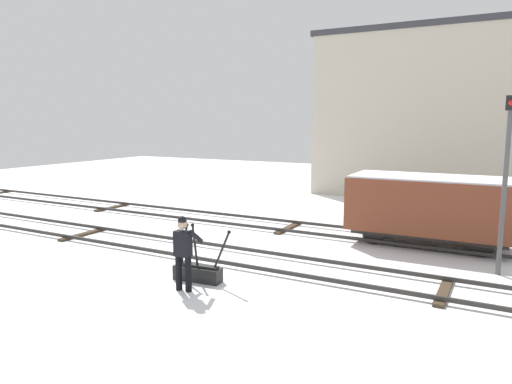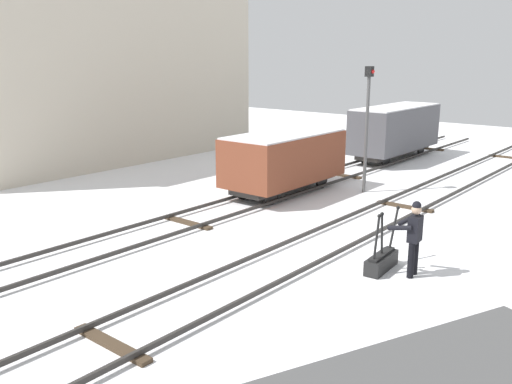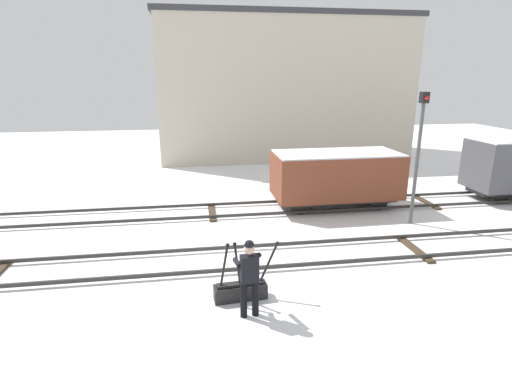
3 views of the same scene
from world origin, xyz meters
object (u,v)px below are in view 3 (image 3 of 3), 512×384
at_px(signal_post, 419,147).
at_px(freight_car_near_switch, 336,176).
at_px(rail_worker, 249,273).
at_px(switch_lever_frame, 241,289).

relative_size(signal_post, freight_car_near_switch, 0.93).
height_order(signal_post, freight_car_near_switch, signal_post).
bearing_deg(rail_worker, switch_lever_frame, 94.20).
height_order(switch_lever_frame, rail_worker, rail_worker).
distance_m(switch_lever_frame, freight_car_near_switch, 7.75).
distance_m(rail_worker, signal_post, 8.20).
distance_m(rail_worker, freight_car_near_switch, 8.20).
xyz_separation_m(signal_post, freight_car_near_switch, (-2.06, 2.15, -1.44)).
xyz_separation_m(switch_lever_frame, rail_worker, (0.11, -0.70, 0.76)).
bearing_deg(switch_lever_frame, rail_worker, -85.80).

